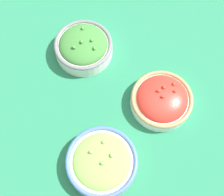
# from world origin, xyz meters

# --- Properties ---
(ground_plane) EXTENTS (3.00, 3.00, 0.00)m
(ground_plane) POSITION_xyz_m (0.00, 0.00, 0.00)
(ground_plane) COLOR #23704C
(bowl_cherry_tomatoes) EXTENTS (0.18, 0.18, 0.07)m
(bowl_cherry_tomatoes) POSITION_xyz_m (-0.06, -0.13, 0.03)
(bowl_cherry_tomatoes) COLOR white
(bowl_cherry_tomatoes) RESTS_ON ground_plane
(bowl_lettuce) EXTENTS (0.19, 0.19, 0.06)m
(bowl_lettuce) POSITION_xyz_m (-0.16, 0.09, 0.03)
(bowl_lettuce) COLOR beige
(bowl_lettuce) RESTS_ON ground_plane
(bowl_broccoli) EXTENTS (0.18, 0.18, 0.08)m
(bowl_broccoli) POSITION_xyz_m (0.19, 0.02, 0.03)
(bowl_broccoli) COLOR silver
(bowl_broccoli) RESTS_ON ground_plane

